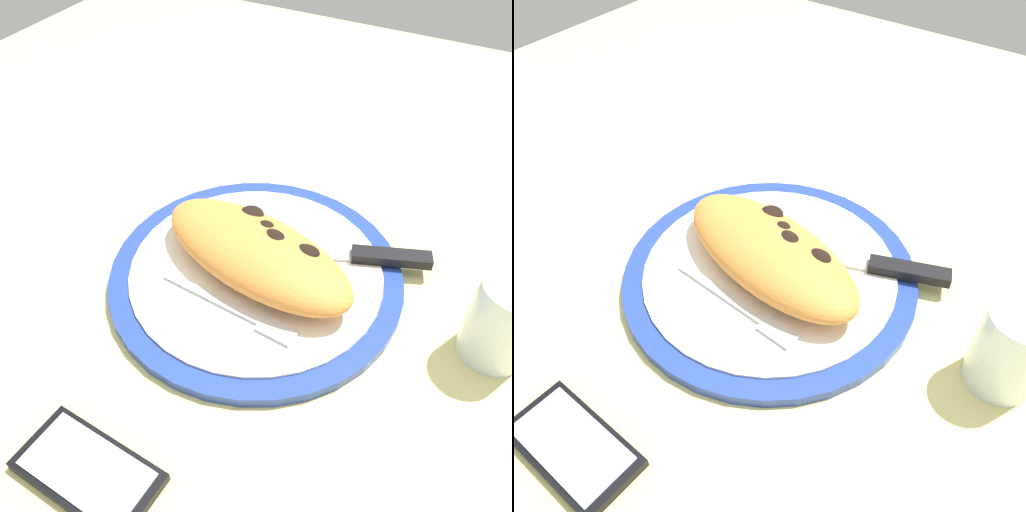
# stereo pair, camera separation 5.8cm
# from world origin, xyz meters

# --- Properties ---
(ground_plane) EXTENTS (1.50, 1.50, 0.03)m
(ground_plane) POSITION_xyz_m (0.00, 0.00, -0.01)
(ground_plane) COLOR #E5D684
(plate) EXTENTS (0.32, 0.32, 0.02)m
(plate) POSITION_xyz_m (0.00, 0.00, 0.01)
(plate) COLOR #233D99
(plate) RESTS_ON ground_plane
(calzone) EXTENTS (0.26, 0.16, 0.05)m
(calzone) POSITION_xyz_m (0.00, 0.01, 0.04)
(calzone) COLOR orange
(calzone) RESTS_ON plate
(fork) EXTENTS (0.16, 0.03, 0.00)m
(fork) POSITION_xyz_m (0.01, -0.06, 0.02)
(fork) COLOR silver
(fork) RESTS_ON plate
(knife) EXTENTS (0.22, 0.10, 0.01)m
(knife) POSITION_xyz_m (0.10, 0.07, 0.02)
(knife) COLOR silver
(knife) RESTS_ON plate
(smartphone) EXTENTS (0.12, 0.07, 0.01)m
(smartphone) POSITION_xyz_m (-0.02, -0.26, 0.01)
(smartphone) COLOR black
(smartphone) RESTS_ON ground_plane
(water_glass) EXTENTS (0.06, 0.06, 0.09)m
(water_glass) POSITION_xyz_m (0.25, 0.02, 0.04)
(water_glass) COLOR silver
(water_glass) RESTS_ON ground_plane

